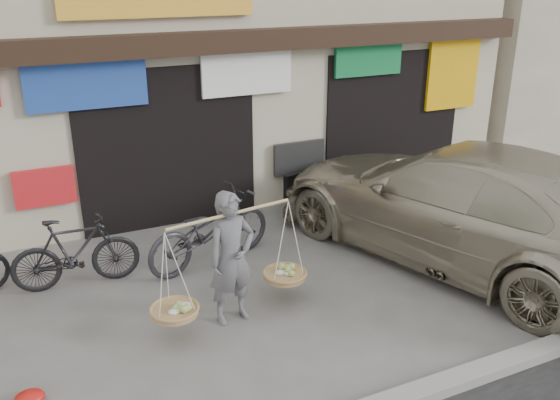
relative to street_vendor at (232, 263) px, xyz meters
name	(u,v)px	position (x,y,z in m)	size (l,w,h in m)	color
ground	(250,324)	(0.14, -0.22, -0.79)	(70.00, 70.00, 0.00)	slate
shophouse_block	(122,7)	(0.14, 6.20, 2.66)	(14.00, 6.32, 7.00)	#C1B79C
street_vendor	(232,263)	(0.00, 0.00, 0.00)	(2.12, 0.80, 1.71)	slate
bike_1	(75,252)	(-1.65, 1.71, -0.28)	(0.48, 1.71, 1.03)	black
bike_2	(210,230)	(0.24, 1.57, -0.24)	(0.73, 2.10, 1.10)	#2A292E
suv	(459,203)	(3.70, 0.20, 0.09)	(4.23, 6.57, 1.77)	#ADA38B
red_bag	(29,398)	(-2.45, -0.60, -0.72)	(0.31, 0.25, 0.14)	red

